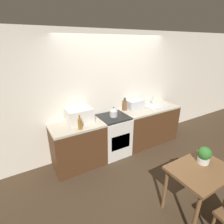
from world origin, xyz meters
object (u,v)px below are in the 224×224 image
object	(u,v)px
stove_range	(113,135)
dining_table	(200,176)
kettle	(114,112)
bottle	(80,124)
microwave	(79,115)
toaster_oven	(135,104)

from	to	relation	value
stove_range	dining_table	distance (m)	1.90
kettle	bottle	world-z (taller)	bottle
stove_range	bottle	world-z (taller)	bottle
microwave	dining_table	world-z (taller)	microwave
bottle	toaster_oven	size ratio (longest dim) A/B	0.70
kettle	toaster_oven	xyz separation A→B (m)	(0.69, 0.17, 0.01)
stove_range	microwave	world-z (taller)	microwave
microwave	toaster_oven	distance (m)	1.40
stove_range	toaster_oven	distance (m)	0.90
stove_range	dining_table	size ratio (longest dim) A/B	1.07
microwave	dining_table	size ratio (longest dim) A/B	0.57
bottle	microwave	bearing A→B (deg)	71.32
bottle	toaster_oven	distance (m)	1.55
microwave	toaster_oven	size ratio (longest dim) A/B	1.23
toaster_oven	dining_table	distance (m)	2.10
stove_range	bottle	size ratio (longest dim) A/B	3.32
dining_table	microwave	bearing A→B (deg)	116.74
stove_range	bottle	distance (m)	1.01
kettle	bottle	xyz separation A→B (m)	(-0.81, -0.19, 0.01)
bottle	stove_range	bearing A→B (deg)	14.04
toaster_oven	kettle	bearing A→B (deg)	-166.19
stove_range	microwave	distance (m)	0.93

